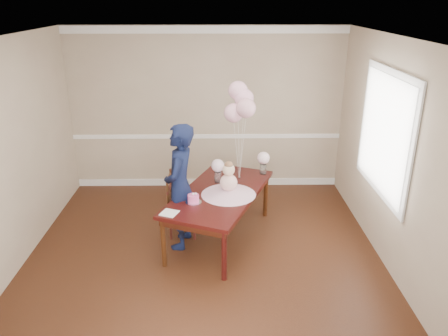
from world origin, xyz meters
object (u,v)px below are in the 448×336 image
dining_table_top (220,193)px  woman (180,187)px  dining_chair_seat (183,208)px  birthday_cake (193,198)px

dining_table_top → woman: woman is taller
dining_table_top → dining_chair_seat: dining_table_top is taller
dining_table_top → birthday_cake: birthday_cake is taller
birthday_cake → dining_chair_seat: size_ratio=0.36×
dining_chair_seat → woman: 0.51m
dining_table_top → woman: (-0.51, -0.14, 0.15)m
dining_table_top → dining_chair_seat: size_ratio=4.79×
dining_table_top → dining_chair_seat: 0.59m
birthday_cake → dining_chair_seat: bearing=110.5°
dining_chair_seat → woman: (-0.01, -0.27, 0.43)m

